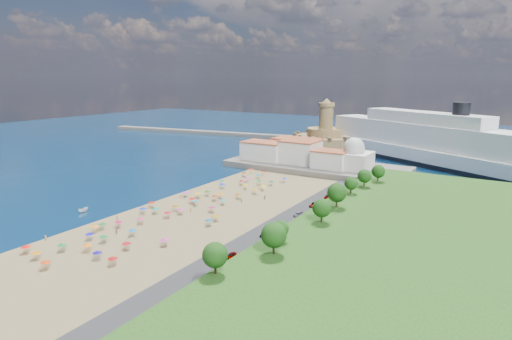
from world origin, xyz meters
The scene contains 13 objects.
ground centered at (0.00, 0.00, 0.00)m, with size 700.00×700.00×0.00m, color #071938.
terrace centered at (10.00, 73.00, 1.50)m, with size 90.00×36.00×3.00m, color #59544C.
jetty centered at (-12.00, 108.00, 1.20)m, with size 18.00×70.00×2.40m, color #59544C.
breakwater centered at (-110.00, 153.00, 1.30)m, with size 200.00×7.00×2.60m, color #59544C.
waterfront_buildings centered at (-3.05, 73.64, 7.88)m, with size 57.00×29.00×11.00m.
domed_building centered at (30.00, 71.00, 8.97)m, with size 16.00×16.00×15.00m.
fortress centered at (-12.00, 138.00, 6.68)m, with size 40.00×40.00×32.40m.
cruise_ship centered at (52.23, 119.83, 9.97)m, with size 146.73×92.28×33.65m.
beach_parasols centered at (-1.37, -11.13, 2.15)m, with size 31.81×118.30×2.20m.
beachgoers centered at (2.20, -4.88, 1.12)m, with size 33.33×96.28×1.86m.
moored_boats centered at (-31.37, -51.55, 0.82)m, with size 4.17×33.77×1.74m.
parked_cars centered at (36.00, -0.21, 1.36)m, with size 2.55×67.70×1.37m.
hillside_trees centered at (48.77, -9.70, 10.20)m, with size 11.31×102.69×7.79m.
Camera 1 is at (94.86, -122.76, 46.10)m, focal length 30.00 mm.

